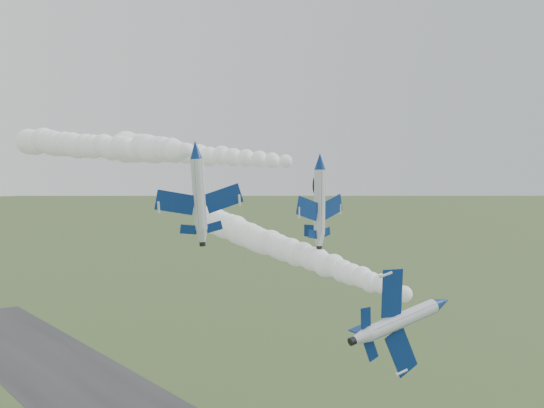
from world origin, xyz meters
The scene contains 6 objects.
jet_lead centered at (5.05, -1.27, 29.77)m, with size 4.92×12.46×10.09m.
smoke_trail_jet_lead centered at (10.93, 30.42, 31.73)m, with size 4.76×58.12×4.76m, color white, non-canonical shape.
jet_pair_left centered at (-9.74, 20.15, 45.05)m, with size 9.78×11.32×2.90m.
smoke_trail_jet_pair_left centered at (1.13, 52.18, 46.26)m, with size 5.78×63.09×5.78m, color white, non-canonical shape.
jet_pair_right centered at (9.06, 20.17, 43.96)m, with size 10.62×12.43×3.08m.
smoke_trail_jet_pair_right centered at (1.09, 57.00, 46.26)m, with size 5.10×69.30×5.10m, color white, non-canonical shape.
Camera 1 is at (-45.12, -36.17, 42.83)m, focal length 40.00 mm.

